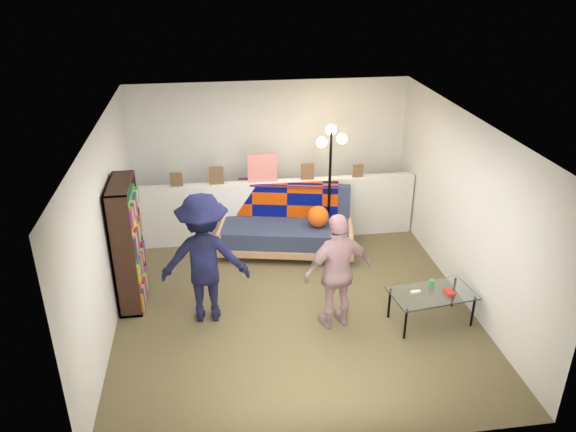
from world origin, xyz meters
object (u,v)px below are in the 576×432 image
object	(u,v)px
futon_sofa	(287,226)
floor_lamp	(331,163)
person_right	(338,271)
person_left	(204,259)
bookshelf	(128,248)
coffee_table	(433,294)

from	to	relation	value
futon_sofa	floor_lamp	xyz separation A→B (m)	(0.66, 0.08, 0.95)
floor_lamp	person_right	size ratio (longest dim) A/B	1.29
person_left	bookshelf	bearing A→B (deg)	-24.41
person_right	bookshelf	bearing A→B (deg)	-32.64
bookshelf	coffee_table	xyz separation A→B (m)	(3.72, -1.01, -0.39)
person_left	person_right	xyz separation A→B (m)	(1.57, -0.37, -0.09)
coffee_table	person_left	distance (m)	2.83
floor_lamp	person_left	size ratio (longest dim) A/B	1.14
bookshelf	person_right	xyz separation A→B (m)	(2.54, -0.88, -0.04)
futon_sofa	floor_lamp	bearing A→B (deg)	6.72
futon_sofa	bookshelf	world-z (taller)	bookshelf
coffee_table	person_right	xyz separation A→B (m)	(-1.17, 0.13, 0.35)
futon_sofa	bookshelf	xyz separation A→B (m)	(-2.21, -1.11, 0.38)
bookshelf	person_left	world-z (taller)	bookshelf
coffee_table	person_left	xyz separation A→B (m)	(-2.75, 0.50, 0.44)
futon_sofa	person_left	bearing A→B (deg)	-127.53
futon_sofa	person_right	xyz separation A→B (m)	(0.33, -1.99, 0.34)
bookshelf	coffee_table	distance (m)	3.87
futon_sofa	floor_lamp	size ratio (longest dim) A/B	1.14
futon_sofa	person_left	xyz separation A→B (m)	(-1.25, -1.62, 0.43)
coffee_table	person_left	bearing A→B (deg)	169.66
futon_sofa	person_right	world-z (taller)	person_right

